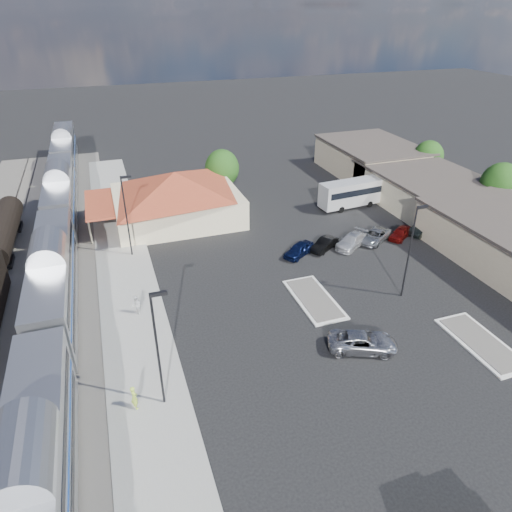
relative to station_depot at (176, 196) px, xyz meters
name	(u,v)px	position (x,y,z in m)	size (l,w,h in m)	color
ground	(282,321)	(4.56, -24.00, -3.13)	(280.00, 280.00, 0.00)	black
railbed	(24,315)	(-16.44, -16.00, -3.07)	(16.00, 100.00, 0.12)	#4C4944
platform	(132,308)	(-7.44, -18.00, -3.04)	(5.50, 92.00, 0.18)	gray
passenger_train	(54,280)	(-13.44, -15.68, -0.26)	(3.00, 104.00, 5.55)	silver
station_depot	(176,196)	(0.00, 0.00, 0.00)	(18.35, 12.24, 6.20)	#C7BA92
buildings_east	(445,198)	(32.56, -9.72, -0.86)	(14.40, 51.40, 4.80)	#C6B28C
traffic_island_south	(314,299)	(8.56, -22.00, -3.03)	(3.30, 7.50, 0.21)	silver
traffic_island_north	(482,343)	(18.56, -32.00, -3.03)	(3.30, 7.50, 0.21)	silver
lamp_plat_s	(158,342)	(-6.34, -30.00, 2.21)	(1.08, 0.25, 9.00)	black
lamp_plat_n	(127,210)	(-6.34, -8.00, 2.21)	(1.08, 0.25, 9.00)	black
lamp_lot	(411,245)	(16.66, -24.00, 2.21)	(1.08, 0.25, 9.00)	black
tree_east_b	(501,184)	(38.56, -12.00, 1.09)	(4.94, 4.94, 6.96)	#382314
tree_east_c	(428,157)	(38.56, 2.00, 0.63)	(4.41, 4.41, 6.21)	#382314
tree_depot	(222,168)	(7.56, 6.00, 0.89)	(4.71, 4.71, 6.63)	#382314
suv	(363,342)	(9.15, -29.47, -2.38)	(2.49, 5.41, 1.50)	#9B9CA2
coach_bus	(359,191)	(23.81, -3.44, -1.05)	(11.42, 3.46, 3.61)	silver
person_a	(134,397)	(-8.33, -29.89, -2.02)	(0.68, 0.44, 1.85)	#B0D542
person_b	(136,305)	(-7.08, -19.16, -2.06)	(0.87, 0.67, 1.78)	silver
parked_car_a	(299,250)	(10.63, -13.72, -2.44)	(1.64, 4.08, 1.39)	#0C153D
parked_car_b	(324,244)	(13.83, -13.42, -2.48)	(1.37, 3.94, 1.30)	black
parked_car_c	(352,241)	(17.03, -13.72, -2.42)	(1.98, 4.88, 1.42)	silver
parked_car_d	(375,236)	(20.23, -13.42, -2.46)	(2.22, 4.82, 1.34)	gray
parked_car_e	(400,233)	(23.43, -13.72, -2.48)	(1.55, 3.85, 1.31)	maroon
parked_car_f	(422,227)	(26.63, -13.42, -2.38)	(1.58, 4.53, 1.49)	black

